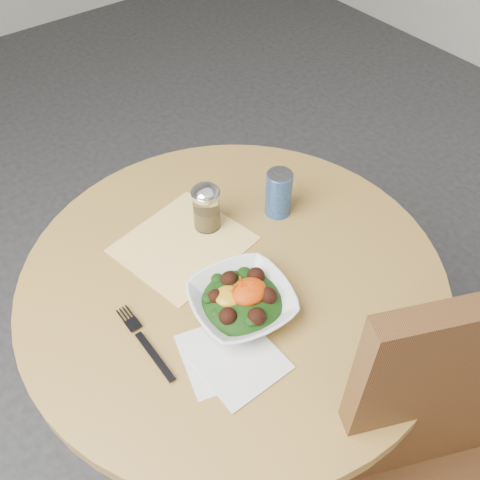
# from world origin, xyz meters

# --- Properties ---
(ground) EXTENTS (6.00, 6.00, 0.00)m
(ground) POSITION_xyz_m (0.00, 0.00, 0.00)
(ground) COLOR #2A2A2D
(ground) RESTS_ON ground
(table) EXTENTS (0.90, 0.90, 0.75)m
(table) POSITION_xyz_m (0.00, 0.00, 0.55)
(table) COLOR black
(table) RESTS_ON ground
(cloth_napkin) EXTENTS (0.30, 0.28, 0.00)m
(cloth_napkin) POSITION_xyz_m (-0.04, 0.13, 0.75)
(cloth_napkin) COLOR #FEAC0D
(cloth_napkin) RESTS_ON table
(paper_napkins) EXTENTS (0.18, 0.19, 0.00)m
(paper_napkins) POSITION_xyz_m (-0.13, -0.16, 0.75)
(paper_napkins) COLOR silver
(paper_napkins) RESTS_ON table
(salad_bowl) EXTENTS (0.23, 0.23, 0.07)m
(salad_bowl) POSITION_xyz_m (-0.04, -0.08, 0.78)
(salad_bowl) COLOR white
(salad_bowl) RESTS_ON table
(fork) EXTENTS (0.03, 0.20, 0.00)m
(fork) POSITION_xyz_m (-0.23, -0.03, 0.76)
(fork) COLOR black
(fork) RESTS_ON table
(spice_shaker) EXTENTS (0.06, 0.06, 0.12)m
(spice_shaker) POSITION_xyz_m (0.04, 0.15, 0.81)
(spice_shaker) COLOR silver
(spice_shaker) RESTS_ON table
(beverage_can) EXTENTS (0.06, 0.06, 0.12)m
(beverage_can) POSITION_xyz_m (0.20, 0.09, 0.81)
(beverage_can) COLOR navy
(beverage_can) RESTS_ON table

